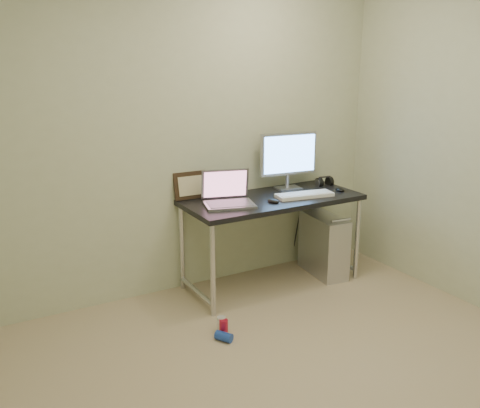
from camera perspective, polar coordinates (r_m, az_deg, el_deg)
name	(u,v)px	position (r m, az deg, el deg)	size (l,w,h in m)	color
floor	(317,396)	(3.25, 8.25, -19.56)	(3.50, 3.50, 0.00)	tan
wall_back	(185,136)	(4.21, -5.88, 7.19)	(3.50, 0.02, 2.50)	beige
desk	(272,208)	(4.35, 3.44, -0.39)	(1.45, 0.63, 0.75)	black
tower_computer	(323,245)	(4.73, 8.90, -4.32)	(0.28, 0.53, 0.56)	#B6B6BB
cable_a	(298,221)	(4.89, 6.24, -1.85)	(0.01, 0.01, 0.70)	black
cable_b	(308,223)	(4.93, 7.21, -1.97)	(0.01, 0.01, 0.72)	black
can_red	(224,327)	(3.78, -1.76, -13.00)	(0.06, 0.06, 0.11)	red
can_white	(221,324)	(3.81, -1.99, -12.72)	(0.06, 0.06, 0.11)	silver
can_blue	(224,337)	(3.71, -1.73, -13.95)	(0.06, 0.06, 0.12)	#1F44B4
laptop	(228,196)	(4.11, -1.32, 0.81)	(0.44, 0.39, 0.26)	#B4B4BC
monitor	(289,156)	(4.55, 5.21, 5.08)	(0.52, 0.17, 0.48)	#B4B4BC
keyboard	(305,195)	(4.37, 6.90, 0.96)	(0.47, 0.15, 0.03)	white
mouse_right	(340,189)	(4.60, 10.62, 1.62)	(0.07, 0.11, 0.04)	black
mouse_left	(273,200)	(4.17, 3.57, 0.39)	(0.07, 0.10, 0.04)	black
headphones	(324,182)	(4.77, 8.99, 2.31)	(0.15, 0.09, 0.10)	black
picture_frame	(190,185)	(4.27, -5.33, 1.99)	(0.27, 0.03, 0.22)	black
webcam	(214,185)	(4.36, -2.82, 2.04)	(0.04, 0.03, 0.12)	silver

